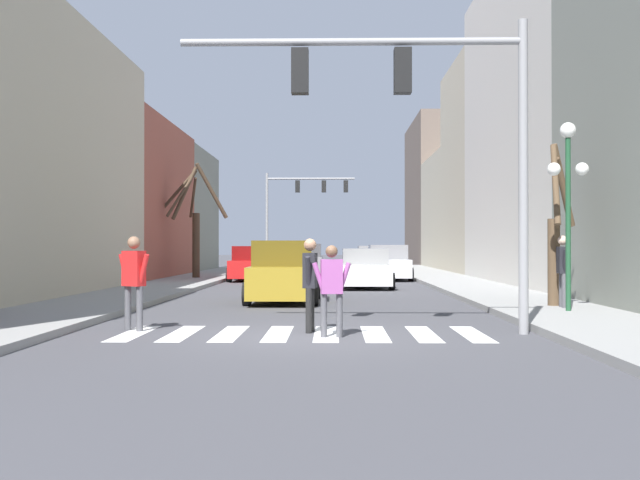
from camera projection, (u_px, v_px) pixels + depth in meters
ground_plane at (301, 336)px, 13.53m from camera, size 240.00×240.00×0.00m
sidewalk_right at (625, 333)px, 13.42m from camera, size 2.94×90.00×0.15m
building_row_left at (41, 168)px, 27.74m from camera, size 6.00×43.64×11.24m
building_row_right at (523, 162)px, 38.19m from camera, size 6.00×62.88×13.46m
crosswalk_stripes at (302, 334)px, 13.91m from camera, size 6.75×2.60×0.01m
traffic_signal_near at (421, 106)px, 13.92m from camera, size 6.48×0.28×5.85m
traffic_signal_far at (298, 198)px, 52.65m from camera, size 6.27×0.28×6.77m
street_lamp_right_corner at (568, 177)px, 17.13m from camera, size 0.95×0.36×4.32m
car_driving_toward_lane at (284, 274)px, 21.64m from camera, size 2.06×4.12×1.78m
car_parked_right_far at (252, 265)px, 34.99m from camera, size 1.99×4.23×1.62m
car_parked_left_far at (372, 259)px, 50.17m from camera, size 2.19×4.63×1.64m
car_parked_right_mid at (306, 261)px, 41.21m from camera, size 2.00×4.21×1.75m
car_parked_right_near at (365, 269)px, 29.08m from camera, size 2.10×4.59×1.53m
car_parked_left_near at (387, 264)px, 35.69m from camera, size 2.14×4.67×1.68m
pedestrian_on_left_sidewalk at (134, 275)px, 14.40m from camera, size 0.72×0.47×1.82m
pedestrian_waiting_at_curb at (563, 265)px, 18.06m from camera, size 0.26×0.75×1.74m
pedestrian_on_right_sidewalk at (310, 277)px, 14.17m from camera, size 0.28×0.77×1.78m
pedestrian_near_right_corner at (332, 283)px, 13.38m from camera, size 0.71×0.26×1.65m
street_tree_right_far at (194, 220)px, 35.15m from camera, size 3.47×2.42×5.43m
street_tree_left_far at (557, 230)px, 18.71m from camera, size 1.14×2.28×4.07m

